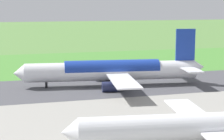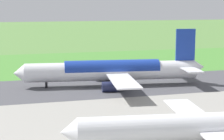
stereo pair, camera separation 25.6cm
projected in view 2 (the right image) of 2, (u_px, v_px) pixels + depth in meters
name	position (u px, v px, depth m)	size (l,w,h in m)	color
ground_plane	(66.00, 88.00, 107.44)	(800.00, 800.00, 0.00)	#547F3D
runway_asphalt	(66.00, 88.00, 107.44)	(600.00, 29.20, 0.06)	#47474C
grass_verge_foreground	(50.00, 67.00, 142.45)	(600.00, 80.00, 0.04)	#478534
airliner_main	(113.00, 70.00, 110.17)	(54.11, 44.40, 15.88)	white
airliner_parked_mid	(206.00, 126.00, 62.78)	(45.89, 37.67, 13.40)	white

